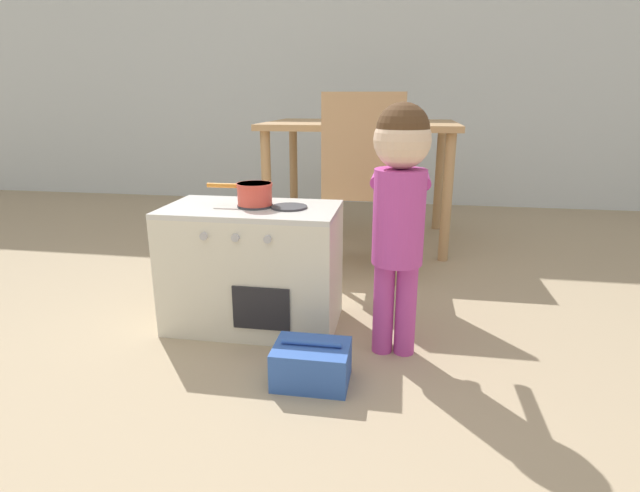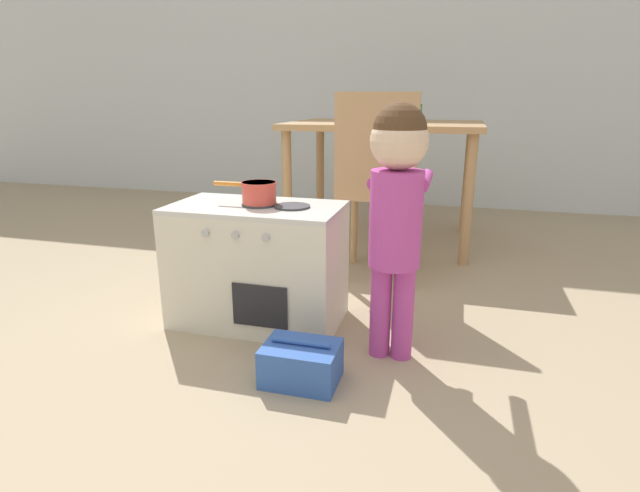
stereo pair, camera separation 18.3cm
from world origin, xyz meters
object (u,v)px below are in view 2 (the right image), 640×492
object	(u,v)px
play_kitchen	(258,264)
toy_pot	(258,191)
toy_basket	(301,363)
cup_on_table	(416,112)
dining_table	(385,138)
dining_chair_near	(378,184)
child_figure	(397,196)

from	to	relation	value
play_kitchen	toy_pot	size ratio (longest dim) A/B	2.61
play_kitchen	toy_basket	size ratio (longest dim) A/B	2.76
toy_pot	toy_basket	bearing A→B (deg)	-53.71
cup_on_table	toy_pot	bearing A→B (deg)	-106.21
dining_table	dining_chair_near	size ratio (longest dim) A/B	1.25
play_kitchen	dining_chair_near	size ratio (longest dim) A/B	0.73
play_kitchen	dining_table	distance (m)	1.42
toy_basket	toy_pot	bearing A→B (deg)	126.29
toy_basket	dining_table	xyz separation A→B (m)	(-0.01, 1.73, 0.58)
dining_table	cup_on_table	xyz separation A→B (m)	(0.16, 0.22, 0.15)
child_figure	dining_table	size ratio (longest dim) A/B	0.77
play_kitchen	dining_chair_near	xyz separation A→B (m)	(0.38, 0.61, 0.24)
play_kitchen	dining_chair_near	world-z (taller)	dining_chair_near
dining_table	cup_on_table	world-z (taller)	cup_on_table
toy_pot	dining_chair_near	world-z (taller)	dining_chair_near
dining_table	toy_basket	bearing A→B (deg)	-89.82
child_figure	toy_basket	size ratio (longest dim) A/B	3.63
toy_pot	child_figure	bearing A→B (deg)	-14.94
dining_chair_near	cup_on_table	world-z (taller)	dining_chair_near
toy_basket	dining_table	world-z (taller)	dining_table
dining_table	toy_pot	bearing A→B (deg)	-102.25
toy_basket	dining_table	distance (m)	1.83
toy_pot	play_kitchen	bearing A→B (deg)	-177.93
play_kitchen	cup_on_table	distance (m)	1.71
child_figure	dining_chair_near	size ratio (longest dim) A/B	0.96
toy_pot	cup_on_table	xyz separation A→B (m)	(0.45, 1.55, 0.26)
play_kitchen	toy_pot	distance (m)	0.30
dining_table	dining_chair_near	world-z (taller)	dining_chair_near
child_figure	cup_on_table	world-z (taller)	child_figure
dining_table	dining_chair_near	distance (m)	0.74
play_kitchen	dining_table	bearing A→B (deg)	77.20
dining_table	dining_chair_near	bearing A→B (deg)	-83.75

